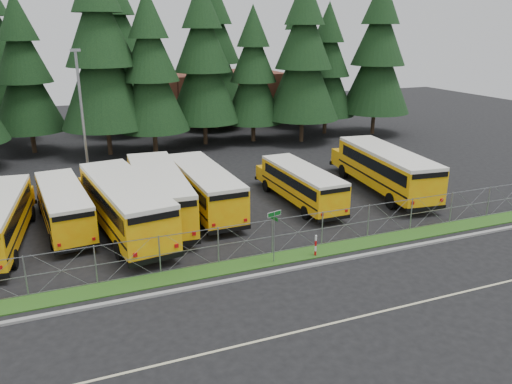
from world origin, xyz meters
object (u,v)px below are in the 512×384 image
at_px(bus_3, 158,195).
at_px(striped_bollard, 316,246).
at_px(bus_4, 202,189).
at_px(street_sign, 274,226).
at_px(light_standard, 82,116).
at_px(bus_6, 299,185).
at_px(bus_1, 64,207).
at_px(bus_2, 124,206).
at_px(bus_east, 383,170).

xyz_separation_m(bus_3, striped_bollard, (6.59, -8.49, -1.00)).
bearing_deg(bus_4, street_sign, -83.38).
bearing_deg(light_standard, bus_6, -33.97).
xyz_separation_m(bus_6, light_standard, (-13.14, 8.85, 4.21)).
relative_size(bus_1, bus_2, 0.82).
distance_m(bus_6, bus_east, 6.88).
bearing_deg(bus_2, street_sign, -54.66).
height_order(bus_2, bus_6, bus_2).
bearing_deg(striped_bollard, light_standard, 121.39).
bearing_deg(striped_bollard, bus_6, 69.45).
relative_size(bus_3, street_sign, 4.36).
distance_m(bus_2, bus_6, 11.87).
bearing_deg(bus_2, bus_6, -4.21).
height_order(bus_3, bus_6, bus_3).
xyz_separation_m(bus_4, striped_bollard, (3.59, -9.00, -0.87)).
xyz_separation_m(bus_4, bus_6, (6.53, -1.14, -0.17)).
xyz_separation_m(bus_3, bus_6, (9.53, -0.64, -0.31)).
height_order(bus_1, bus_3, bus_3).
xyz_separation_m(bus_2, bus_3, (2.30, 1.40, -0.02)).
bearing_deg(bus_1, light_standard, 69.76).
distance_m(bus_6, street_sign, 9.39).
bearing_deg(bus_4, bus_3, -171.83).
distance_m(bus_4, light_standard, 10.93).
xyz_separation_m(bus_east, striped_bollard, (-9.82, -7.97, -1.00)).
distance_m(bus_3, street_sign, 9.38).
xyz_separation_m(bus_4, bus_east, (13.40, -1.03, 0.13)).
distance_m(bus_6, striped_bollard, 8.42).
relative_size(bus_4, street_sign, 3.99).
xyz_separation_m(bus_1, bus_4, (8.57, -0.09, 0.14)).
bearing_deg(bus_east, bus_1, -176.69).
xyz_separation_m(bus_1, light_standard, (1.96, 7.63, 4.18)).
distance_m(bus_4, bus_6, 6.63).
relative_size(bus_3, bus_6, 1.24).
bearing_deg(bus_2, bus_3, 23.35).
bearing_deg(bus_1, bus_6, -10.45).
bearing_deg(bus_6, street_sign, -125.70).
distance_m(bus_2, bus_east, 18.73).
xyz_separation_m(striped_bollard, light_standard, (-10.20, 16.71, 4.90)).
bearing_deg(street_sign, bus_3, 116.90).
distance_m(bus_1, bus_2, 3.84).
xyz_separation_m(bus_1, bus_2, (3.27, -1.99, 0.30)).
xyz_separation_m(bus_2, bus_4, (5.30, 1.90, -0.15)).
bearing_deg(bus_6, bus_east, -0.36).
bearing_deg(bus_1, bus_east, -8.72).
distance_m(bus_4, street_sign, 8.97).
relative_size(bus_1, bus_4, 0.90).
relative_size(bus_east, striped_bollard, 10.18).
height_order(bus_4, street_sign, bus_4).
bearing_deg(street_sign, light_standard, 115.34).
height_order(bus_6, bus_east, bus_east).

